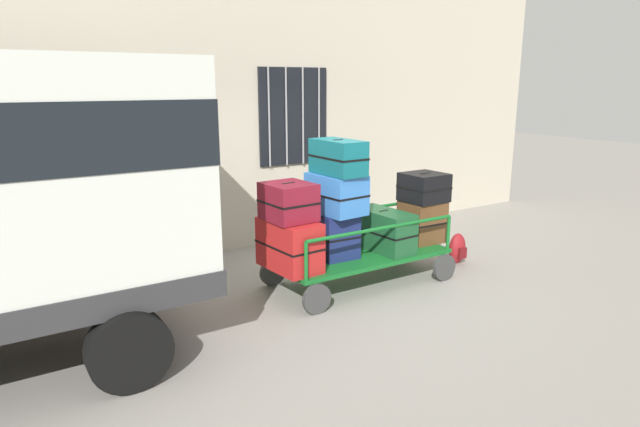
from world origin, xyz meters
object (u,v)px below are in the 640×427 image
object	(u,v)px
suitcase_left_bottom	(289,245)
backpack	(457,249)
luggage_cart	(360,258)
suitcase_left_middle	(288,202)
suitcase_midleft_middle	(336,194)
suitcase_center_bottom	(383,230)
suitcase_midright_bottom	(422,221)
suitcase_midleft_top	(338,157)
suitcase_midright_middle	(424,187)
suitcase_midleft_bottom	(337,236)

from	to	relation	value
suitcase_left_bottom	backpack	xyz separation A→B (m)	(2.68, -0.10, -0.47)
luggage_cart	suitcase_left_middle	size ratio (longest dim) A/B	3.80
suitcase_left_middle	suitcase_midleft_middle	bearing A→B (deg)	4.39
suitcase_center_bottom	suitcase_midright_bottom	bearing A→B (deg)	2.15
suitcase_left_middle	suitcase_midleft_top	distance (m)	0.83
suitcase_midright_bottom	suitcase_midright_middle	bearing A→B (deg)	-90.00
luggage_cart	suitcase_midleft_top	distance (m)	1.37
luggage_cart	suitcase_midright_bottom	xyz separation A→B (m)	(1.04, -0.01, 0.34)
suitcase_midleft_bottom	suitcase_center_bottom	xyz separation A→B (m)	(0.70, -0.05, -0.02)
suitcase_left_middle	suitcase_midright_bottom	xyz separation A→B (m)	(2.09, 0.01, -0.52)
suitcase_midleft_bottom	suitcase_midleft_top	xyz separation A→B (m)	(-0.00, -0.01, 0.98)
luggage_cart	suitcase_midleft_top	size ratio (longest dim) A/B	3.10
suitcase_midright_bottom	luggage_cart	bearing A→B (deg)	179.65
suitcase_midright_middle	backpack	world-z (taller)	suitcase_midright_middle
suitcase_midright_bottom	suitcase_midleft_middle	bearing A→B (deg)	178.21
suitcase_left_bottom	suitcase_midright_bottom	distance (m)	2.09
luggage_cart	backpack	bearing A→B (deg)	-4.34
suitcase_midleft_top	suitcase_midright_middle	size ratio (longest dim) A/B	1.38
suitcase_midleft_middle	suitcase_center_bottom	bearing A→B (deg)	-5.71
suitcase_midleft_middle	luggage_cart	bearing A→B (deg)	-6.09
luggage_cart	suitcase_left_bottom	world-z (taller)	suitcase_left_bottom
suitcase_midright_middle	backpack	xyz separation A→B (m)	(0.60, -0.11, -0.93)
suitcase_midleft_bottom	suitcase_midright_middle	world-z (taller)	suitcase_midright_middle
suitcase_midleft_bottom	suitcase_midleft_middle	world-z (taller)	suitcase_midleft_middle
suitcase_left_middle	suitcase_midright_middle	bearing A→B (deg)	0.03
suitcase_left_middle	suitcase_midleft_bottom	world-z (taller)	suitcase_left_middle
luggage_cart	suitcase_midleft_middle	distance (m)	0.94
luggage_cart	suitcase_center_bottom	bearing A→B (deg)	-5.33
suitcase_left_bottom	suitcase_midleft_middle	xyz separation A→B (m)	(0.70, 0.06, 0.52)
suitcase_midleft_middle	suitcase_midleft_top	bearing A→B (deg)	-90.00
luggage_cart	backpack	distance (m)	1.65
suitcase_midleft_bottom	backpack	distance (m)	2.05
suitcase_midleft_middle	suitcase_midright_bottom	bearing A→B (deg)	-1.79
backpack	luggage_cart	bearing A→B (deg)	175.66
suitcase_left_middle	suitcase_midleft_top	bearing A→B (deg)	1.84
suitcase_midleft_bottom	suitcase_midright_bottom	size ratio (longest dim) A/B	1.01
suitcase_left_bottom	suitcase_left_middle	xyz separation A→B (m)	(0.00, 0.01, 0.51)
suitcase_midleft_top	suitcase_midleft_bottom	bearing A→B (deg)	90.00
suitcase_left_bottom	suitcase_midleft_middle	world-z (taller)	suitcase_midleft_middle
suitcase_left_middle	suitcase_midright_bottom	bearing A→B (deg)	0.27
suitcase_midleft_bottom	suitcase_left_middle	bearing A→B (deg)	-177.19
suitcase_left_bottom	backpack	distance (m)	2.73
suitcase_center_bottom	suitcase_midright_middle	size ratio (longest dim) A/B	1.67
suitcase_midleft_middle	suitcase_midright_middle	size ratio (longest dim) A/B	1.38
suitcase_left_middle	suitcase_midright_middle	size ratio (longest dim) A/B	1.12
suitcase_midright_middle	backpack	bearing A→B (deg)	-10.37
suitcase_left_bottom	suitcase_midright_bottom	world-z (taller)	suitcase_left_bottom
luggage_cart	suitcase_center_bottom	distance (m)	0.48
suitcase_midright_bottom	suitcase_midright_middle	xyz separation A→B (m)	(0.00, -0.01, 0.47)
luggage_cart	suitcase_midleft_middle	bearing A→B (deg)	173.91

